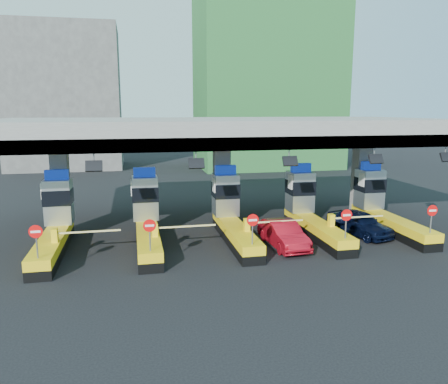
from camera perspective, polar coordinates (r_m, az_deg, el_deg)
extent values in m
plane|color=black|center=(26.40, 1.00, -5.96)|extent=(120.00, 120.00, 0.00)
cube|color=slate|center=(28.25, -0.32, 8.03)|extent=(28.00, 12.00, 1.50)
cube|color=#4C4C49|center=(22.73, 2.57, 6.34)|extent=(28.00, 0.60, 0.70)
cube|color=slate|center=(28.41, -20.49, 0.25)|extent=(1.00, 1.00, 5.50)
cube|color=slate|center=(28.63, -0.31, 1.01)|extent=(1.00, 1.00, 5.50)
cube|color=slate|center=(32.14, 17.44, 1.59)|extent=(1.00, 1.00, 5.50)
cylinder|color=slate|center=(22.15, -16.64, 4.23)|extent=(0.06, 0.06, 0.50)
cube|color=black|center=(22.00, -16.63, 3.27)|extent=(0.80, 0.38, 0.54)
cylinder|color=slate|center=(22.30, -3.70, 4.70)|extent=(0.06, 0.06, 0.50)
cube|color=black|center=(22.14, -3.61, 3.74)|extent=(0.80, 0.38, 0.54)
cylinder|color=slate|center=(23.53, 8.49, 4.92)|extent=(0.06, 0.06, 0.50)
cube|color=black|center=(23.38, 8.64, 4.02)|extent=(0.80, 0.38, 0.54)
cylinder|color=slate|center=(25.69, 19.05, 4.93)|extent=(0.06, 0.06, 0.50)
cube|color=black|center=(25.56, 19.23, 4.10)|extent=(0.80, 0.38, 0.54)
cylinder|color=slate|center=(28.26, 26.94, 4.84)|extent=(0.06, 0.06, 0.50)
cube|color=black|center=(28.14, 27.13, 4.08)|extent=(0.80, 0.38, 0.54)
cube|color=black|center=(25.15, -21.44, -7.00)|extent=(1.20, 8.00, 0.50)
cube|color=#E5B70C|center=(25.00, -21.52, -5.90)|extent=(1.20, 8.00, 0.50)
cube|color=#9EA3A8|center=(27.33, -20.79, -1.13)|extent=(1.50, 1.50, 2.60)
cube|color=black|center=(27.25, -20.84, -0.52)|extent=(1.56, 1.56, 0.90)
cube|color=#0C2DBF|center=(27.06, -21.01, 2.15)|extent=(1.30, 0.35, 0.55)
cube|color=white|center=(27.05, -22.65, 0.14)|extent=(0.06, 0.70, 0.90)
cylinder|color=slate|center=(21.36, -23.25, -6.30)|extent=(0.07, 0.07, 1.30)
cylinder|color=red|center=(21.18, -23.39, -4.77)|extent=(0.60, 0.04, 0.60)
cube|color=white|center=(21.15, -23.40, -4.79)|extent=(0.42, 0.02, 0.10)
cube|color=#E5B70C|center=(23.65, -21.25, -5.31)|extent=(0.30, 0.35, 0.70)
cube|color=white|center=(23.40, -17.27, -4.97)|extent=(3.20, 0.08, 0.08)
cube|color=black|center=(24.77, -9.89, -6.66)|extent=(1.20, 8.00, 0.50)
cube|color=#E5B70C|center=(24.63, -9.93, -5.55)|extent=(1.20, 8.00, 0.50)
cube|color=#9EA3A8|center=(26.98, -10.26, -0.73)|extent=(1.50, 1.50, 2.60)
cube|color=black|center=(26.91, -10.28, -0.12)|extent=(1.56, 1.56, 0.90)
cube|color=#0C2DBF|center=(26.72, -10.37, 2.59)|extent=(1.30, 0.35, 0.55)
cube|color=white|center=(26.55, -12.01, 0.55)|extent=(0.06, 0.70, 0.90)
cylinder|color=slate|center=(20.92, -9.65, -5.91)|extent=(0.07, 0.07, 1.30)
cylinder|color=red|center=(20.73, -9.70, -4.34)|extent=(0.60, 0.04, 0.60)
cube|color=white|center=(20.71, -9.70, -4.36)|extent=(0.42, 0.02, 0.10)
cube|color=#E5B70C|center=(23.32, -9.01, -4.91)|extent=(0.30, 0.35, 0.70)
cube|color=white|center=(23.43, -4.97, -4.49)|extent=(3.20, 0.08, 0.08)
cube|color=black|center=(25.40, 1.51, -6.06)|extent=(1.20, 8.00, 0.50)
cube|color=#E5B70C|center=(25.26, 1.51, -4.97)|extent=(1.20, 8.00, 0.50)
cube|color=#9EA3A8|center=(27.56, 0.19, -0.32)|extent=(1.50, 1.50, 2.60)
cube|color=black|center=(27.48, 0.20, 0.29)|extent=(1.56, 1.56, 0.90)
cube|color=#0C2DBF|center=(27.30, 0.19, 2.94)|extent=(1.30, 0.35, 0.55)
cube|color=white|center=(26.99, -1.34, 0.95)|extent=(0.06, 0.70, 0.90)
cylinder|color=slate|center=(21.66, 3.73, -5.20)|extent=(0.07, 0.07, 1.30)
cylinder|color=red|center=(21.48, 3.77, -3.68)|extent=(0.60, 0.04, 0.60)
cube|color=white|center=(21.45, 3.79, -3.69)|extent=(0.42, 0.02, 0.10)
cube|color=#E5B70C|center=(24.06, 3.00, -4.30)|extent=(0.30, 0.35, 0.70)
cube|color=white|center=(24.50, 6.74, -3.85)|extent=(3.20, 0.08, 0.08)
cube|color=black|center=(26.96, 11.95, -5.30)|extent=(1.20, 8.00, 0.50)
cube|color=#E5B70C|center=(26.82, 11.99, -4.27)|extent=(1.20, 8.00, 0.50)
cube|color=#9EA3A8|center=(29.00, 9.89, 0.07)|extent=(1.50, 1.50, 2.60)
cube|color=black|center=(28.93, 9.93, 0.65)|extent=(1.56, 1.56, 0.90)
cube|color=#0C2DBF|center=(28.75, 10.00, 3.17)|extent=(1.30, 0.35, 0.55)
cube|color=white|center=(28.32, 8.66, 1.29)|extent=(0.06, 0.70, 0.90)
cylinder|color=slate|center=(23.47, 15.61, -4.33)|extent=(0.07, 0.07, 1.30)
cylinder|color=red|center=(23.30, 15.72, -2.92)|extent=(0.60, 0.04, 0.60)
cube|color=white|center=(23.27, 15.75, -2.93)|extent=(0.42, 0.02, 0.10)
cube|color=#E5B70C|center=(25.77, 13.83, -3.59)|extent=(0.30, 0.35, 0.70)
cube|color=white|center=(26.49, 17.07, -3.14)|extent=(3.20, 0.08, 0.08)
cube|color=black|center=(29.29, 20.97, -4.50)|extent=(1.20, 8.00, 0.50)
cube|color=#E5B70C|center=(29.17, 21.04, -3.55)|extent=(1.20, 8.00, 0.50)
cube|color=#9EA3A8|center=(31.18, 18.47, 0.42)|extent=(1.50, 1.50, 2.60)
cube|color=black|center=(31.12, 18.52, 0.96)|extent=(1.56, 1.56, 0.90)
cube|color=#0C2DBF|center=(30.95, 18.64, 3.30)|extent=(1.30, 0.35, 0.55)
cube|color=white|center=(30.42, 17.52, 1.57)|extent=(0.06, 0.70, 0.90)
cylinder|color=slate|center=(26.12, 25.42, -3.46)|extent=(0.07, 0.07, 1.30)
cylinder|color=red|center=(25.96, 25.57, -2.19)|extent=(0.60, 0.04, 0.60)
cube|color=white|center=(25.94, 25.60, -2.21)|extent=(0.42, 0.02, 0.10)
cube|color=#E5B70C|center=(28.26, 23.02, -2.88)|extent=(0.30, 0.35, 0.70)
cube|color=white|center=(29.21, 25.70, -2.47)|extent=(3.20, 0.08, 0.08)
cube|color=#1E5926|center=(59.68, 5.66, 16.87)|extent=(18.00, 12.00, 28.00)
cube|color=#4C4C49|center=(61.24, -20.11, 11.43)|extent=(14.00, 10.00, 18.00)
imported|color=black|center=(27.97, 17.26, -3.87)|extent=(2.96, 4.81, 1.53)
imported|color=maroon|center=(24.71, 7.75, -5.46)|extent=(1.79, 4.54, 1.47)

